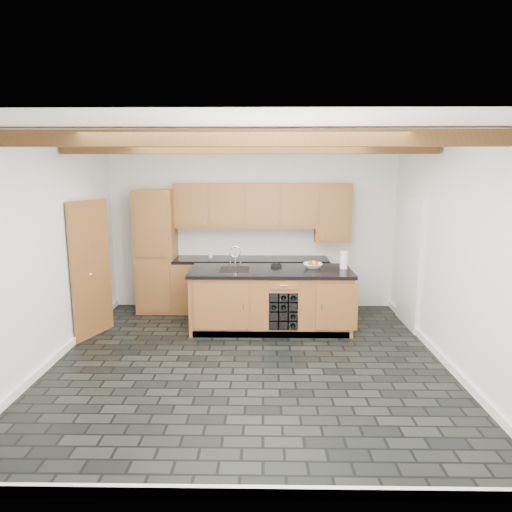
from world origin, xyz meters
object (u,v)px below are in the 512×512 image
(fruit_bowl, at_px, (313,266))
(paper_towel, at_px, (344,260))
(kitchen_scale, at_px, (276,265))
(island, at_px, (271,299))

(fruit_bowl, height_order, paper_towel, paper_towel)
(kitchen_scale, xyz_separation_m, fruit_bowl, (0.56, -0.08, 0.01))
(island, distance_m, kitchen_scale, 0.54)
(paper_towel, bearing_deg, kitchen_scale, 172.92)
(paper_towel, bearing_deg, island, -175.37)
(island, height_order, fruit_bowl, fruit_bowl)
(island, bearing_deg, kitchen_scale, 68.91)
(island, height_order, kitchen_scale, kitchen_scale)
(kitchen_scale, relative_size, paper_towel, 0.64)
(kitchen_scale, bearing_deg, island, -108.19)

